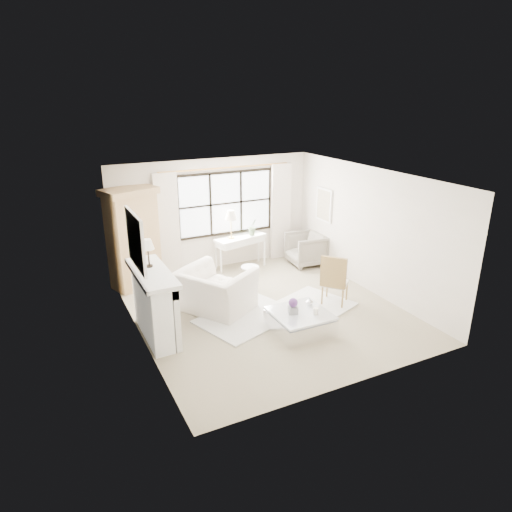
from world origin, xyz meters
The scene contains 32 objects.
floor centered at (0.00, 0.00, 0.00)m, with size 5.50×5.50×0.00m, color tan.
ceiling centered at (0.00, 0.00, 2.70)m, with size 5.50×5.50×0.00m, color white.
wall_back centered at (0.00, 2.75, 1.35)m, with size 5.00×5.00×0.00m, color white.
wall_front centered at (0.00, -2.75, 1.35)m, with size 5.00×5.00×0.00m, color beige.
wall_left centered at (-2.50, 0.00, 1.35)m, with size 5.50×5.50×0.00m, color white.
wall_right centered at (2.50, 0.00, 1.35)m, with size 5.50×5.50×0.00m, color beige.
window_pane centered at (0.30, 2.73, 1.60)m, with size 2.40×0.02×1.50m, color silver.
window_frame centered at (0.30, 2.72, 1.60)m, with size 2.50×0.04×1.50m, color black, non-canonical shape.
curtain_rod centered at (0.30, 2.67, 2.47)m, with size 0.04×0.04×3.30m, color #BF8842.
curtain_left centered at (-1.20, 2.65, 1.24)m, with size 0.55×0.10×2.47m, color beige.
curtain_right centered at (1.80, 2.65, 1.24)m, with size 0.55×0.10×2.47m, color silver.
fireplace centered at (-2.27, 0.00, 0.65)m, with size 0.58×1.66×1.26m.
mirror_frame centered at (-2.47, 0.00, 1.84)m, with size 0.05×1.15×0.95m, color white.
mirror_glass centered at (-2.44, 0.00, 1.84)m, with size 0.02×1.00×0.80m, color #B9BDC5.
art_frame centered at (2.47, 1.70, 1.55)m, with size 0.04×0.62×0.82m, color white.
art_canvas centered at (2.45, 1.70, 1.55)m, with size 0.01×0.52×0.72m, color #B7AB8E.
mantel_lamp centered at (-2.23, 0.21, 1.65)m, with size 0.22×0.22×0.51m.
armoire centered at (-2.05, 2.42, 1.14)m, with size 1.29×1.03×2.24m.
console_table centered at (0.54, 2.44, 0.40)m, with size 1.37×0.73×0.80m.
console_lamp centered at (0.30, 2.43, 1.36)m, with size 0.28×0.28×0.69m.
orchid_plant centered at (0.88, 2.43, 1.01)m, with size 0.23×0.19×0.43m, color #536D49.
side_table centered at (0.20, 1.18, 0.33)m, with size 0.40×0.40×0.51m.
rug_left centered at (-0.48, -0.12, 0.02)m, with size 1.84×1.30×0.03m, color silver.
rug_right centered at (0.79, -0.31, 0.02)m, with size 1.75×1.31×0.03m, color silver.
club_armchair centered at (-0.91, 0.45, 0.44)m, with size 1.34×1.17×0.87m, color white.
wingback_chair centered at (2.12, 1.89, 0.40)m, with size 0.86×0.88×0.80m, color gray.
french_chair centered at (1.39, -0.36, 0.31)m, with size 0.68×0.68×1.08m.
coffee_table centered at (0.16, -1.00, 0.18)m, with size 1.01×1.01×0.38m.
planter_box centered at (0.02, -0.97, 0.44)m, with size 0.17×0.17×0.13m, color gray.
planter_flowers centered at (0.02, -0.97, 0.59)m, with size 0.17×0.17×0.17m, color #5A2E75.
pillar_candle centered at (0.37, -1.20, 0.44)m, with size 0.09×0.09×0.12m, color white.
coffee_vase centered at (0.47, -0.83, 0.45)m, with size 0.14×0.14×0.14m, color silver.
Camera 1 is at (-3.89, -7.31, 4.17)m, focal length 32.00 mm.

